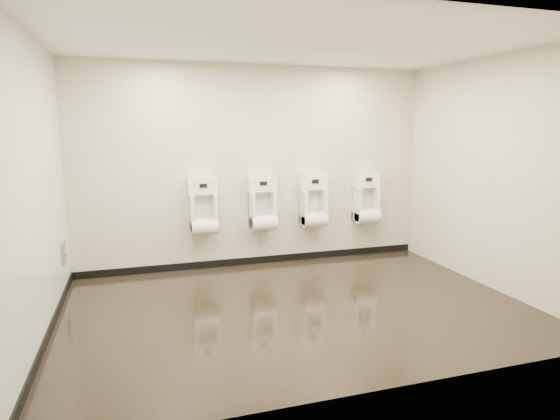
% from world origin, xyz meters
% --- Properties ---
extents(ground, '(5.00, 3.50, 0.00)m').
position_xyz_m(ground, '(0.00, 0.00, 0.00)').
color(ground, black).
rests_on(ground, ground).
extents(ceiling, '(5.00, 3.50, 0.00)m').
position_xyz_m(ceiling, '(0.00, 0.00, 2.80)').
color(ceiling, white).
extents(back_wall, '(5.00, 0.02, 2.80)m').
position_xyz_m(back_wall, '(0.00, 1.75, 1.40)').
color(back_wall, beige).
rests_on(back_wall, ground).
extents(front_wall, '(5.00, 0.02, 2.80)m').
position_xyz_m(front_wall, '(0.00, -1.75, 1.40)').
color(front_wall, beige).
rests_on(front_wall, ground).
extents(left_wall, '(0.02, 3.50, 2.80)m').
position_xyz_m(left_wall, '(-2.50, 0.00, 1.40)').
color(left_wall, beige).
rests_on(left_wall, ground).
extents(right_wall, '(0.02, 3.50, 2.80)m').
position_xyz_m(right_wall, '(2.50, 0.00, 1.40)').
color(right_wall, beige).
rests_on(right_wall, ground).
extents(tile_overlay_left, '(0.01, 3.50, 2.80)m').
position_xyz_m(tile_overlay_left, '(-2.50, 0.00, 1.40)').
color(tile_overlay_left, white).
rests_on(tile_overlay_left, ground).
extents(skirting_back, '(5.00, 0.02, 0.10)m').
position_xyz_m(skirting_back, '(0.00, 1.74, 0.05)').
color(skirting_back, black).
rests_on(skirting_back, ground).
extents(skirting_left, '(0.02, 3.50, 0.10)m').
position_xyz_m(skirting_left, '(-2.49, 0.00, 0.05)').
color(skirting_left, black).
rests_on(skirting_left, ground).
extents(access_panel, '(0.04, 0.25, 0.25)m').
position_xyz_m(access_panel, '(-2.48, 1.20, 0.50)').
color(access_panel, '#9E9EA3').
rests_on(access_panel, left_wall).
extents(urinal_0, '(0.40, 0.30, 0.75)m').
position_xyz_m(urinal_0, '(-0.78, 1.62, 0.85)').
color(urinal_0, silver).
rests_on(urinal_0, back_wall).
extents(urinal_1, '(0.40, 0.30, 0.75)m').
position_xyz_m(urinal_1, '(0.05, 1.62, 0.85)').
color(urinal_1, silver).
rests_on(urinal_1, back_wall).
extents(urinal_2, '(0.40, 0.30, 0.75)m').
position_xyz_m(urinal_2, '(0.82, 1.62, 0.85)').
color(urinal_2, silver).
rests_on(urinal_2, back_wall).
extents(urinal_3, '(0.40, 0.30, 0.75)m').
position_xyz_m(urinal_3, '(1.67, 1.62, 0.85)').
color(urinal_3, silver).
rests_on(urinal_3, back_wall).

